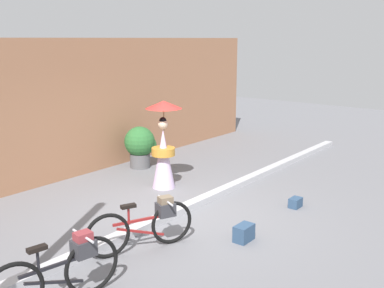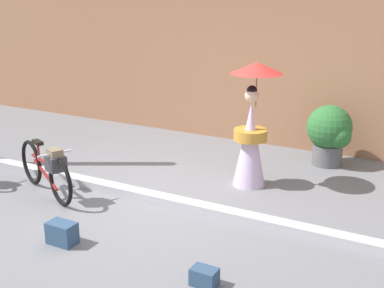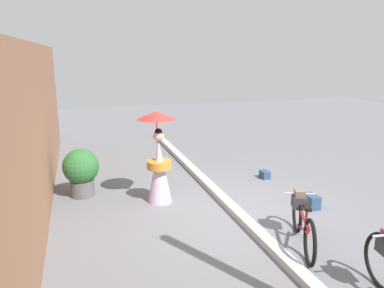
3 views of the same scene
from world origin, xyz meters
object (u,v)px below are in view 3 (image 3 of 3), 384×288
Objects in this scene: backpack_spare at (312,201)px; potted_plant_by_door at (82,170)px; person_with_parasol at (159,158)px; backpack_on_pavement at (265,174)px; bicycle_near_officer at (302,219)px.

potted_plant_by_door is at bearing 64.59° from backpack_spare.
person_with_parasol is 7.00× the size of backpack_on_pavement.
potted_plant_by_door reaches higher than backpack_on_pavement.
person_with_parasol is 5.47× the size of backpack_spare.
backpack_on_pavement is (2.97, -0.97, -0.31)m from bicycle_near_officer.
bicycle_near_officer is at bearing 139.03° from backpack_spare.
backpack_spare is at bearing -115.41° from potted_plant_by_door.
bicycle_near_officer is at bearing -143.18° from person_with_parasol.
backpack_on_pavement is at bearing 0.57° from backpack_spare.
backpack_spare is at bearing -40.97° from bicycle_near_officer.
bicycle_near_officer reaches higher than backpack_spare.
backpack_on_pavement is (0.63, -2.72, -0.81)m from person_with_parasol.
person_with_parasol is at bearing 36.82° from bicycle_near_officer.
backpack_spare is (-2.00, -4.20, -0.42)m from potted_plant_by_door.
person_with_parasol reaches higher than potted_plant_by_door.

